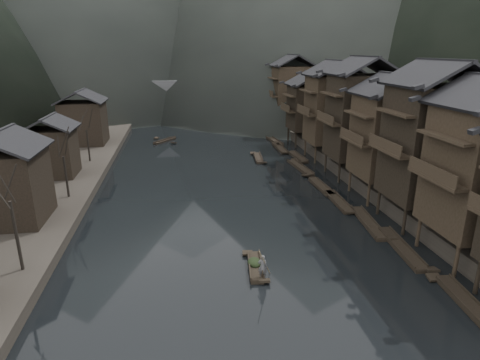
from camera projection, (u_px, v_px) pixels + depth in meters
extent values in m
plane|color=black|center=(255.00, 268.00, 30.50)|extent=(300.00, 300.00, 0.00)
cube|color=#2D2823|center=(402.00, 135.00, 72.87)|extent=(40.00, 200.00, 1.80)
cylinder|color=black|center=(478.00, 277.00, 26.90)|extent=(0.30, 0.30, 2.90)
cylinder|color=black|center=(456.00, 260.00, 28.97)|extent=(0.30, 0.30, 2.90)
cylinder|color=black|center=(418.00, 232.00, 33.48)|extent=(0.30, 0.30, 2.90)
cylinder|color=black|center=(448.00, 230.00, 33.87)|extent=(0.30, 0.30, 2.90)
cube|color=black|center=(436.00, 179.00, 29.38)|extent=(1.20, 5.70, 0.25)
cylinder|color=black|center=(404.00, 221.00, 35.54)|extent=(0.30, 0.30, 2.90)
cylinder|color=black|center=(379.00, 202.00, 40.05)|extent=(0.30, 0.30, 2.90)
cylinder|color=black|center=(433.00, 219.00, 35.94)|extent=(0.30, 0.30, 2.90)
cylinder|color=black|center=(404.00, 200.00, 40.45)|extent=(0.30, 0.30, 2.90)
cube|color=black|center=(431.00, 143.00, 36.25)|extent=(7.00, 6.00, 10.25)
cube|color=black|center=(389.00, 151.00, 35.83)|extent=(1.20, 5.70, 0.25)
cylinder|color=black|center=(369.00, 194.00, 42.12)|extent=(0.30, 0.30, 2.90)
cylinder|color=black|center=(350.00, 180.00, 46.62)|extent=(0.30, 0.30, 2.90)
cylinder|color=black|center=(393.00, 193.00, 42.52)|extent=(0.30, 0.30, 2.90)
cylinder|color=black|center=(372.00, 179.00, 47.02)|extent=(0.30, 0.30, 2.90)
cube|color=black|center=(391.00, 136.00, 43.06)|extent=(7.00, 6.00, 8.71)
cube|color=black|center=(355.00, 141.00, 42.62)|extent=(1.20, 5.70, 0.25)
cylinder|color=black|center=(339.00, 172.00, 49.63)|extent=(0.30, 0.30, 2.90)
cylinder|color=black|center=(326.00, 162.00, 54.14)|extent=(0.30, 0.30, 2.90)
cylinder|color=black|center=(360.00, 171.00, 50.03)|extent=(0.30, 0.30, 2.90)
cylinder|color=black|center=(345.00, 161.00, 54.54)|extent=(0.30, 0.30, 2.90)
cube|color=black|center=(359.00, 117.00, 50.33)|extent=(7.00, 6.00, 10.29)
cube|color=black|center=(329.00, 122.00, 49.91)|extent=(1.20, 5.70, 0.25)
cylinder|color=black|center=(315.00, 155.00, 58.08)|extent=(0.30, 0.30, 2.90)
cylinder|color=black|center=(305.00, 147.00, 62.59)|extent=(0.30, 0.30, 2.90)
cylinder|color=black|center=(333.00, 154.00, 58.48)|extent=(0.30, 0.30, 2.90)
cylinder|color=black|center=(322.00, 146.00, 62.99)|extent=(0.30, 0.30, 2.90)
cube|color=black|center=(333.00, 109.00, 58.89)|extent=(7.00, 6.00, 9.63)
cube|color=black|center=(306.00, 113.00, 58.46)|extent=(1.20, 5.70, 0.25)
cylinder|color=black|center=(296.00, 140.00, 67.48)|extent=(0.30, 0.30, 2.90)
cylinder|color=black|center=(288.00, 134.00, 71.99)|extent=(0.30, 0.30, 2.90)
cylinder|color=black|center=(311.00, 139.00, 67.88)|extent=(0.30, 0.30, 2.90)
cylinder|color=black|center=(303.00, 134.00, 72.38)|extent=(0.30, 0.30, 2.90)
cube|color=black|center=(311.00, 107.00, 68.61)|extent=(7.00, 6.00, 7.47)
cube|color=black|center=(288.00, 110.00, 68.15)|extent=(1.20, 5.70, 0.25)
cylinder|color=black|center=(278.00, 127.00, 78.75)|extent=(0.30, 0.30, 2.90)
cylinder|color=black|center=(273.00, 123.00, 83.26)|extent=(0.30, 0.30, 2.90)
cylinder|color=black|center=(292.00, 126.00, 79.15)|extent=(0.30, 0.30, 2.90)
cylinder|color=black|center=(286.00, 122.00, 83.66)|extent=(0.30, 0.30, 2.90)
cube|color=black|center=(292.00, 93.00, 79.48)|extent=(7.00, 6.00, 10.08)
cube|color=black|center=(272.00, 95.00, 79.06)|extent=(1.20, 5.70, 0.25)
cube|color=black|center=(7.00, 184.00, 35.54)|extent=(6.00, 6.00, 6.50)
cube|color=black|center=(53.00, 150.00, 48.79)|extent=(5.00, 5.00, 5.80)
cube|color=black|center=(84.00, 121.00, 65.55)|extent=(6.50, 6.50, 6.80)
cylinder|color=black|center=(11.00, 233.00, 27.56)|extent=(0.24, 0.24, 5.18)
cylinder|color=black|center=(67.00, 174.00, 41.79)|extent=(0.24, 0.24, 4.40)
cylinder|color=black|center=(93.00, 144.00, 55.44)|extent=(0.24, 0.24, 4.41)
cube|color=black|center=(467.00, 303.00, 26.00)|extent=(1.73, 6.48, 0.30)
cube|color=black|center=(467.00, 301.00, 25.94)|extent=(1.77, 6.36, 0.10)
cube|color=black|center=(434.00, 277.00, 28.78)|extent=(1.01, 0.88, 0.34)
cube|color=black|center=(401.00, 248.00, 33.27)|extent=(1.83, 7.72, 0.30)
cube|color=black|center=(401.00, 246.00, 33.21)|extent=(1.87, 7.58, 0.10)
cube|color=black|center=(376.00, 228.00, 36.61)|extent=(1.02, 1.02, 0.37)
cube|color=black|center=(431.00, 269.00, 29.84)|extent=(1.02, 1.02, 0.37)
cube|color=black|center=(368.00, 222.00, 38.11)|extent=(1.92, 7.59, 0.30)
cube|color=black|center=(368.00, 221.00, 38.05)|extent=(1.96, 7.45, 0.10)
cube|color=black|center=(349.00, 207.00, 41.37)|extent=(1.03, 1.02, 0.36)
cube|color=black|center=(391.00, 238.00, 34.75)|extent=(1.03, 1.02, 0.36)
cube|color=black|center=(338.00, 201.00, 43.40)|extent=(1.31, 6.65, 0.30)
cube|color=black|center=(338.00, 200.00, 43.34)|extent=(1.36, 6.52, 0.10)
cube|color=black|center=(327.00, 190.00, 46.32)|extent=(0.96, 0.84, 0.34)
cube|color=black|center=(351.00, 211.00, 40.38)|extent=(0.96, 0.84, 0.34)
cube|color=black|center=(321.00, 187.00, 47.93)|extent=(1.24, 6.15, 0.30)
cube|color=black|center=(321.00, 186.00, 47.87)|extent=(1.29, 6.03, 0.10)
cube|color=black|center=(314.00, 178.00, 50.66)|extent=(0.95, 0.78, 0.33)
cube|color=black|center=(330.00, 194.00, 45.12)|extent=(0.95, 0.78, 0.33)
cube|color=black|center=(300.00, 168.00, 55.71)|extent=(1.75, 7.71, 0.30)
cube|color=black|center=(300.00, 166.00, 55.65)|extent=(1.79, 7.57, 0.10)
cube|color=black|center=(295.00, 160.00, 59.14)|extent=(1.01, 1.01, 0.37)
cube|color=black|center=(306.00, 175.00, 52.18)|extent=(1.01, 1.01, 0.37)
cube|color=black|center=(298.00, 157.00, 61.13)|extent=(1.44, 6.35, 0.30)
cube|color=black|center=(298.00, 156.00, 61.08)|extent=(1.49, 6.23, 0.10)
cube|color=black|center=(293.00, 152.00, 63.95)|extent=(0.98, 0.83, 0.33)
cube|color=black|center=(303.00, 162.00, 58.23)|extent=(0.98, 0.83, 0.33)
cube|color=black|center=(280.00, 148.00, 66.60)|extent=(1.17, 6.83, 0.30)
cube|color=black|center=(280.00, 147.00, 66.55)|extent=(1.22, 6.69, 0.10)
cube|color=black|center=(275.00, 143.00, 69.63)|extent=(0.94, 0.85, 0.35)
cube|color=black|center=(285.00, 152.00, 63.49)|extent=(0.94, 0.85, 0.35)
cube|color=black|center=(274.00, 141.00, 71.77)|extent=(1.75, 7.18, 0.30)
cube|color=black|center=(274.00, 140.00, 71.72)|extent=(1.79, 7.04, 0.10)
cube|color=black|center=(272.00, 136.00, 74.97)|extent=(1.01, 0.95, 0.35)
cube|color=black|center=(277.00, 145.00, 68.50)|extent=(1.01, 0.95, 0.35)
cube|color=black|center=(258.00, 158.00, 60.71)|extent=(1.56, 5.90, 0.30)
cube|color=black|center=(258.00, 157.00, 60.65)|extent=(1.60, 5.79, 0.10)
cube|color=black|center=(253.00, 153.00, 63.24)|extent=(0.92, 0.80, 0.32)
cube|color=black|center=(264.00, 162.00, 58.09)|extent=(0.92, 0.80, 0.32)
cube|color=black|center=(165.00, 141.00, 72.22)|extent=(4.07, 5.08, 0.30)
cube|color=black|center=(165.00, 140.00, 72.16)|extent=(4.05, 5.02, 0.10)
cube|color=black|center=(156.00, 138.00, 73.97)|extent=(1.09, 1.06, 0.31)
cube|color=black|center=(174.00, 142.00, 70.38)|extent=(1.09, 1.06, 0.31)
cube|color=black|center=(223.00, 130.00, 82.10)|extent=(3.66, 5.27, 0.30)
cube|color=black|center=(223.00, 129.00, 82.05)|extent=(3.65, 5.20, 0.10)
cube|color=black|center=(215.00, 127.00, 84.01)|extent=(1.08, 1.02, 0.31)
cube|color=black|center=(230.00, 131.00, 80.11)|extent=(1.08, 1.02, 0.31)
cube|color=#4C4C4F|center=(199.00, 87.00, 95.89)|extent=(40.00, 6.00, 1.60)
cube|color=#4C4C4F|center=(199.00, 82.00, 92.95)|extent=(40.00, 0.50, 1.00)
cube|color=#4C4C4F|center=(198.00, 81.00, 98.02)|extent=(40.00, 0.50, 1.00)
cube|color=#4C4C4F|center=(140.00, 105.00, 95.10)|extent=(3.20, 6.00, 6.40)
cube|color=#4C4C4F|center=(181.00, 104.00, 96.48)|extent=(3.20, 6.00, 6.40)
cube|color=#4C4C4F|center=(218.00, 104.00, 97.79)|extent=(3.20, 6.00, 6.40)
cube|color=#4C4C4F|center=(256.00, 103.00, 99.17)|extent=(3.20, 6.00, 6.40)
cube|color=black|center=(255.00, 267.00, 30.35)|extent=(1.45, 4.45, 0.30)
cube|color=black|center=(255.00, 265.00, 30.30)|extent=(1.49, 4.37, 0.10)
cube|color=black|center=(248.00, 252.00, 32.23)|extent=(0.87, 0.64, 0.29)
cube|color=black|center=(264.00, 280.00, 28.39)|extent=(0.87, 0.64, 0.29)
ellipsoid|color=black|center=(255.00, 258.00, 30.37)|extent=(1.05, 1.37, 0.63)
imported|color=#4F5052|center=(263.00, 264.00, 28.46)|extent=(0.75, 0.58, 1.82)
cylinder|color=#8C7A51|center=(266.00, 231.00, 27.70)|extent=(1.43, 2.13, 3.23)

